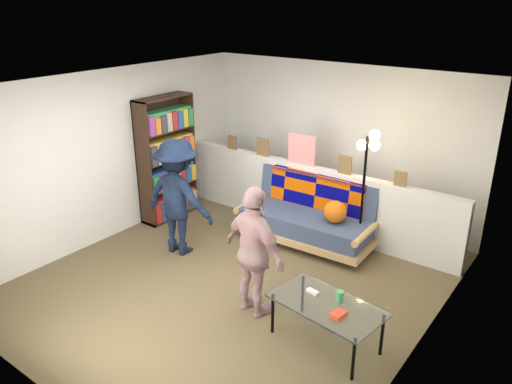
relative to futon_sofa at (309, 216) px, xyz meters
The scene contains 10 objects.
ground 1.52m from the futon_sofa, 96.38° to the right, with size 5.00×5.00×0.00m, color brown.
room_shell 1.63m from the futon_sofa, 99.39° to the right, with size 4.60×5.05×2.45m.
half_wall_ledge 0.40m from the futon_sofa, 115.35° to the left, with size 4.45×0.15×1.00m, color silver.
ledge_decor 0.94m from the futon_sofa, 140.23° to the left, with size 2.97×0.02×0.45m.
futon_sofa is the anchor object (origin of this frame).
bookshelf 2.37m from the futon_sofa, 165.75° to the right, with size 0.32×0.96×1.92m.
coffee_table 2.29m from the futon_sofa, 54.68° to the right, with size 1.18×0.76×0.58m.
floor_lamp 1.13m from the futon_sofa, ahead, with size 0.36×0.32×1.72m.
person_left 1.87m from the futon_sofa, 133.67° to the right, with size 1.03×0.59×1.60m, color black.
person_right 1.94m from the futon_sofa, 77.36° to the right, with size 0.87×0.36×1.49m, color pink.
Camera 1 is at (3.41, -4.18, 3.32)m, focal length 35.00 mm.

